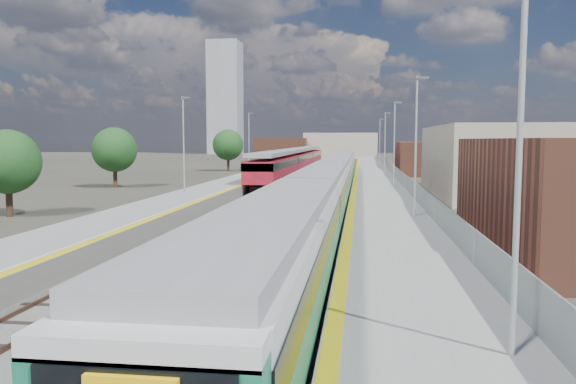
# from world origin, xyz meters

# --- Properties ---
(ground) EXTENTS (320.00, 320.00, 0.00)m
(ground) POSITION_xyz_m (0.00, 50.00, 0.00)
(ground) COLOR #47443A
(ground) RESTS_ON ground
(ballast_bed) EXTENTS (10.50, 155.00, 0.06)m
(ballast_bed) POSITION_xyz_m (-2.25, 52.50, 0.03)
(ballast_bed) COLOR #565451
(ballast_bed) RESTS_ON ground
(tracks) EXTENTS (8.96, 160.00, 0.17)m
(tracks) POSITION_xyz_m (-1.65, 54.18, 0.11)
(tracks) COLOR #4C3323
(tracks) RESTS_ON ground
(platform_right) EXTENTS (4.70, 155.00, 8.52)m
(platform_right) POSITION_xyz_m (5.28, 52.49, 0.54)
(platform_right) COLOR slate
(platform_right) RESTS_ON ground
(platform_left) EXTENTS (4.30, 155.00, 8.52)m
(platform_left) POSITION_xyz_m (-9.05, 52.49, 0.52)
(platform_left) COLOR slate
(platform_left) RESTS_ON ground
(buildings) EXTENTS (72.00, 185.50, 40.00)m
(buildings) POSITION_xyz_m (-18.12, 138.60, 10.70)
(buildings) COLOR brown
(buildings) RESTS_ON ground
(green_train) EXTENTS (2.65, 74.01, 2.92)m
(green_train) POSITION_xyz_m (1.50, 33.19, 2.06)
(green_train) COLOR black
(green_train) RESTS_ON ground
(red_train) EXTENTS (2.97, 60.27, 3.75)m
(red_train) POSITION_xyz_m (-5.50, 70.39, 2.22)
(red_train) COLOR black
(red_train) RESTS_ON ground
(tree_a) EXTENTS (4.30, 4.30, 5.83)m
(tree_a) POSITION_xyz_m (-19.65, 25.70, 3.66)
(tree_a) COLOR #382619
(tree_a) RESTS_ON ground
(tree_b) EXTENTS (4.77, 4.77, 6.46)m
(tree_b) POSITION_xyz_m (-22.50, 48.32, 4.07)
(tree_b) COLOR #382619
(tree_b) RESTS_ON ground
(tree_c) EXTENTS (5.03, 5.03, 6.81)m
(tree_c) POSITION_xyz_m (-17.89, 80.84, 4.29)
(tree_c) COLOR #382619
(tree_c) RESTS_ON ground
(tree_d) EXTENTS (4.95, 4.95, 6.70)m
(tree_d) POSITION_xyz_m (23.99, 62.79, 4.22)
(tree_d) COLOR #382619
(tree_d) RESTS_ON ground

